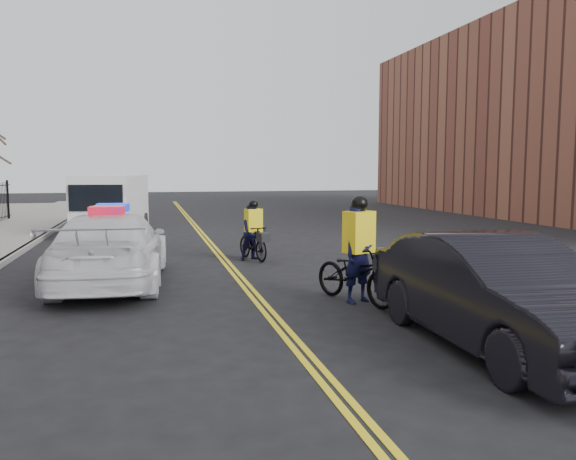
{
  "coord_description": "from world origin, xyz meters",
  "views": [
    {
      "loc": [
        -2.07,
        -9.49,
        2.58
      ],
      "look_at": [
        0.84,
        2.19,
        1.3
      ],
      "focal_mm": 35.0,
      "sensor_mm": 36.0,
      "label": 1
    }
  ],
  "objects_px": {
    "dark_sedan": "(497,293)",
    "cyclist_near": "(359,265)",
    "cyclist_far": "(254,236)",
    "cargo_van": "(112,206)",
    "police_cruiser": "(111,249)"
  },
  "relations": [
    {
      "from": "dark_sedan",
      "to": "cyclist_near",
      "type": "height_order",
      "value": "cyclist_near"
    },
    {
      "from": "cyclist_far",
      "to": "cargo_van",
      "type": "bearing_deg",
      "value": 103.16
    },
    {
      "from": "cargo_van",
      "to": "police_cruiser",
      "type": "bearing_deg",
      "value": -78.92
    },
    {
      "from": "police_cruiser",
      "to": "cyclist_far",
      "type": "height_order",
      "value": "police_cruiser"
    },
    {
      "from": "cargo_van",
      "to": "cyclist_near",
      "type": "bearing_deg",
      "value": -60.35
    },
    {
      "from": "cargo_van",
      "to": "cyclist_far",
      "type": "distance_m",
      "value": 9.0
    },
    {
      "from": "police_cruiser",
      "to": "dark_sedan",
      "type": "bearing_deg",
      "value": 136.55
    },
    {
      "from": "cargo_van",
      "to": "cyclist_far",
      "type": "height_order",
      "value": "cargo_van"
    },
    {
      "from": "police_cruiser",
      "to": "dark_sedan",
      "type": "distance_m",
      "value": 8.36
    },
    {
      "from": "dark_sedan",
      "to": "cyclist_far",
      "type": "distance_m",
      "value": 9.05
    },
    {
      "from": "cyclist_near",
      "to": "cyclist_far",
      "type": "relative_size",
      "value": 1.27
    },
    {
      "from": "dark_sedan",
      "to": "cyclist_far",
      "type": "xyz_separation_m",
      "value": [
        -1.92,
        8.84,
        -0.14
      ]
    },
    {
      "from": "dark_sedan",
      "to": "cargo_van",
      "type": "relative_size",
      "value": 0.84
    },
    {
      "from": "police_cruiser",
      "to": "cyclist_near",
      "type": "distance_m",
      "value": 5.63
    },
    {
      "from": "police_cruiser",
      "to": "cyclist_near",
      "type": "xyz_separation_m",
      "value": [
        4.81,
        -2.93,
        -0.1
      ]
    }
  ]
}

